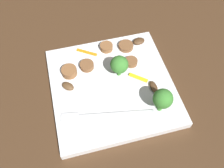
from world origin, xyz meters
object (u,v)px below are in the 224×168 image
(mushroom_0, at_px, (139,41))
(mushroom_2, at_px, (68,86))
(sausage_slice_4, at_px, (126,46))
(fork, at_px, (101,115))
(sausage_slice_3, at_px, (106,47))
(broccoli_floret_0, at_px, (119,65))
(pepper_strip_1, at_px, (87,52))
(mushroom_1, at_px, (154,87))
(plate, at_px, (112,86))
(pepper_strip_0, at_px, (138,76))
(sausage_slice_2, at_px, (131,62))
(sausage_slice_0, at_px, (87,66))
(broccoli_floret_1, at_px, (163,99))
(sausage_slice_1, at_px, (69,71))

(mushroom_0, bearing_deg, mushroom_2, 24.83)
(sausage_slice_4, bearing_deg, mushroom_2, 27.52)
(fork, relative_size, sausage_slice_3, 6.14)
(broccoli_floret_0, distance_m, pepper_strip_1, 0.10)
(broccoli_floret_0, xyz_separation_m, mushroom_1, (-0.06, 0.05, -0.03))
(sausage_slice_3, relative_size, mushroom_2, 1.06)
(broccoli_floret_0, bearing_deg, mushroom_2, 3.65)
(plate, relative_size, mushroom_2, 9.11)
(fork, relative_size, pepper_strip_0, 4.30)
(sausage_slice_3, xyz_separation_m, mushroom_1, (-0.07, 0.13, -0.00))
(broccoli_floret_0, xyz_separation_m, pepper_strip_1, (0.06, -0.08, -0.03))
(sausage_slice_4, bearing_deg, mushroom_1, 100.98)
(plate, xyz_separation_m, pepper_strip_1, (0.03, -0.10, 0.01))
(broccoli_floret_0, relative_size, sausage_slice_4, 1.53)
(fork, distance_m, sausage_slice_2, 0.14)
(sausage_slice_4, bearing_deg, sausage_slice_0, 19.00)
(sausage_slice_0, distance_m, pepper_strip_0, 0.11)
(sausage_slice_0, bearing_deg, plate, 126.70)
(broccoli_floret_0, distance_m, sausage_slice_0, 0.08)
(plate, relative_size, sausage_slice_4, 7.37)
(sausage_slice_4, xyz_separation_m, pepper_strip_1, (0.09, -0.01, -0.00))
(broccoli_floret_1, bearing_deg, fork, -7.21)
(plate, relative_size, sausage_slice_3, 8.62)
(fork, height_order, broccoli_floret_0, broccoli_floret_0)
(mushroom_1, bearing_deg, mushroom_0, -94.30)
(fork, bearing_deg, sausage_slice_0, -78.79)
(broccoli_floret_0, relative_size, pepper_strip_0, 1.25)
(plate, relative_size, mushroom_1, 8.51)
(sausage_slice_3, xyz_separation_m, pepper_strip_1, (0.05, -0.00, -0.00))
(fork, xyz_separation_m, broccoli_floret_1, (-0.12, 0.01, 0.04))
(pepper_strip_1, bearing_deg, sausage_slice_2, 148.32)
(sausage_slice_0, distance_m, sausage_slice_1, 0.04)
(mushroom_2, bearing_deg, plate, 171.23)
(mushroom_1, distance_m, pepper_strip_1, 0.17)
(broccoli_floret_0, distance_m, broccoli_floret_1, 0.11)
(sausage_slice_3, relative_size, mushroom_0, 1.03)
(mushroom_0, bearing_deg, sausage_slice_0, 17.19)
(plate, height_order, sausage_slice_0, sausage_slice_0)
(mushroom_0, bearing_deg, sausage_slice_3, -0.18)
(plate, bearing_deg, mushroom_2, -8.77)
(sausage_slice_3, distance_m, pepper_strip_0, 0.10)
(broccoli_floret_1, xyz_separation_m, mushroom_0, (-0.01, -0.18, -0.03))
(fork, relative_size, sausage_slice_2, 6.36)
(broccoli_floret_1, height_order, pepper_strip_0, broccoli_floret_1)
(broccoli_floret_1, xyz_separation_m, sausage_slice_4, (0.02, -0.17, -0.03))
(sausage_slice_0, distance_m, mushroom_1, 0.15)
(sausage_slice_0, height_order, pepper_strip_1, sausage_slice_0)
(broccoli_floret_1, bearing_deg, plate, -46.48)
(sausage_slice_3, height_order, mushroom_2, sausage_slice_3)
(sausage_slice_3, relative_size, sausage_slice_4, 0.86)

